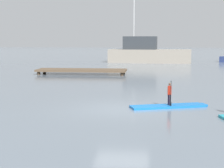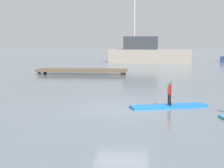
# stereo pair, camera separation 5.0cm
# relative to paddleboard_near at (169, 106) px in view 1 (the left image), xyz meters

# --- Properties ---
(ground_plane) EXTENTS (240.00, 240.00, 0.00)m
(ground_plane) POSITION_rel_paddleboard_near_xyz_m (-2.16, -0.68, -0.05)
(ground_plane) COLOR slate
(paddleboard_near) EXTENTS (3.71, 1.93, 0.10)m
(paddleboard_near) POSITION_rel_paddleboard_near_xyz_m (0.00, 0.00, 0.00)
(paddleboard_near) COLOR blue
(paddleboard_near) RESTS_ON ground
(paddler_child_solo) EXTENTS (0.24, 0.37, 1.18)m
(paddler_child_solo) POSITION_rel_paddleboard_near_xyz_m (0.02, -0.01, 0.64)
(paddler_child_solo) COLOR black
(paddler_child_solo) RESTS_ON paddleboard_near
(fishing_boat_white_large) EXTENTS (11.26, 4.25, 8.85)m
(fishing_boat_white_large) POSITION_rel_paddleboard_near_xyz_m (-1.42, 32.42, 1.25)
(fishing_boat_white_large) COLOR #9E9384
(fishing_boat_white_large) RESTS_ON ground
(floating_dock) EXTENTS (8.12, 2.39, 0.46)m
(floating_dock) POSITION_rel_paddleboard_near_xyz_m (-7.16, 15.35, 0.31)
(floating_dock) COLOR brown
(floating_dock) RESTS_ON ground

